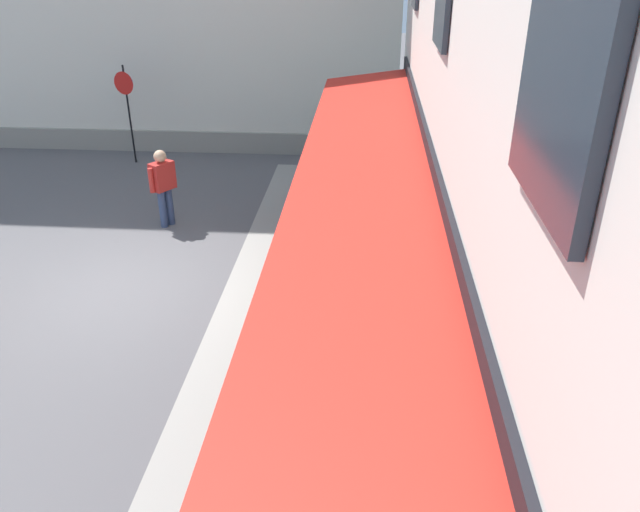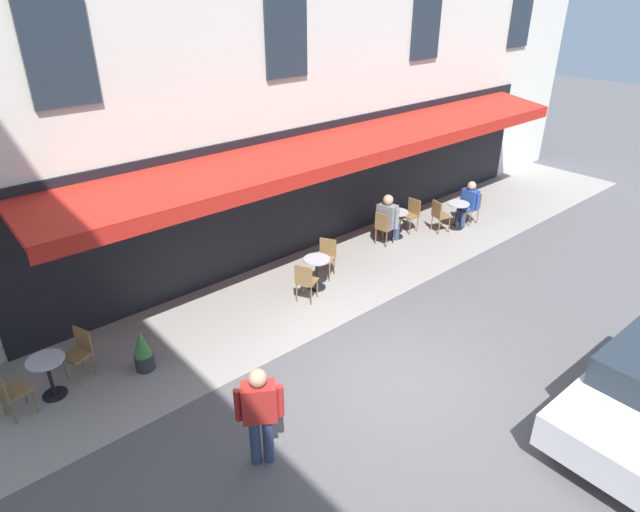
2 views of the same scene
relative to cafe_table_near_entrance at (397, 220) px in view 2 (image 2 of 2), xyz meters
The scene contains 18 objects.
ground_plane 5.94m from the cafe_table_near_entrance, 41.34° to the left, with size 70.00×70.00×0.00m, color #565456.
sidewalk_cafe_terrace 1.39m from the cafe_table_near_entrance, 23.13° to the left, with size 20.50×3.20×0.01m, color gray.
cafe_table_near_entrance is the anchor object (origin of this frame).
cafe_chair_wicker_kerbside 0.63m from the cafe_table_near_entrance, behind, with size 0.41×0.41×0.91m.
cafe_chair_wicker_under_awning 0.63m from the cafe_table_near_entrance, ahead, with size 0.46×0.46×0.91m.
cafe_table_mid_terrace 1.88m from the cafe_table_near_entrance, 157.55° to the left, with size 0.60×0.60×0.75m.
cafe_chair_wicker_facing_street 2.49m from the cafe_table_near_entrance, 162.34° to the left, with size 0.42×0.42×0.91m.
cafe_chair_wicker_by_window 1.25m from the cafe_table_near_entrance, 154.42° to the left, with size 0.50×0.50×0.91m.
cafe_table_streetside 3.48m from the cafe_table_near_entrance, 10.93° to the left, with size 0.60×0.60×0.75m.
cafe_chair_wicker_corner_right 4.09m from the cafe_table_near_entrance, 13.28° to the left, with size 0.54×0.54×0.91m.
cafe_chair_wicker_back_row 2.88m from the cafe_table_near_entrance, ahead, with size 0.54×0.54×0.91m.
cafe_table_far_end 9.10m from the cafe_table_near_entrance, ahead, with size 0.60×0.60×0.75m.
cafe_chair_wicker_near_door 9.73m from the cafe_table_near_entrance, ahead, with size 0.47×0.47×0.91m.
cafe_chair_wicker_corner_left 8.49m from the cafe_table_near_entrance, ahead, with size 0.51×0.51×0.91m.
seated_patron_in_blue 2.29m from the cafe_table_near_entrance, 161.00° to the left, with size 0.54×0.64×1.28m.
seated_companion_in_grey 0.47m from the cafe_table_near_entrance, ahead, with size 0.63×0.70×1.36m.
walking_pedestrian_in_red 8.24m from the cafe_table_near_entrance, 28.26° to the left, with size 0.59×0.49×1.66m.
potted_plant_under_sign 7.66m from the cafe_table_near_entrance, ahead, with size 0.34×0.34×0.82m.
Camera 2 is at (5.88, 4.78, 6.24)m, focal length 30.22 mm.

